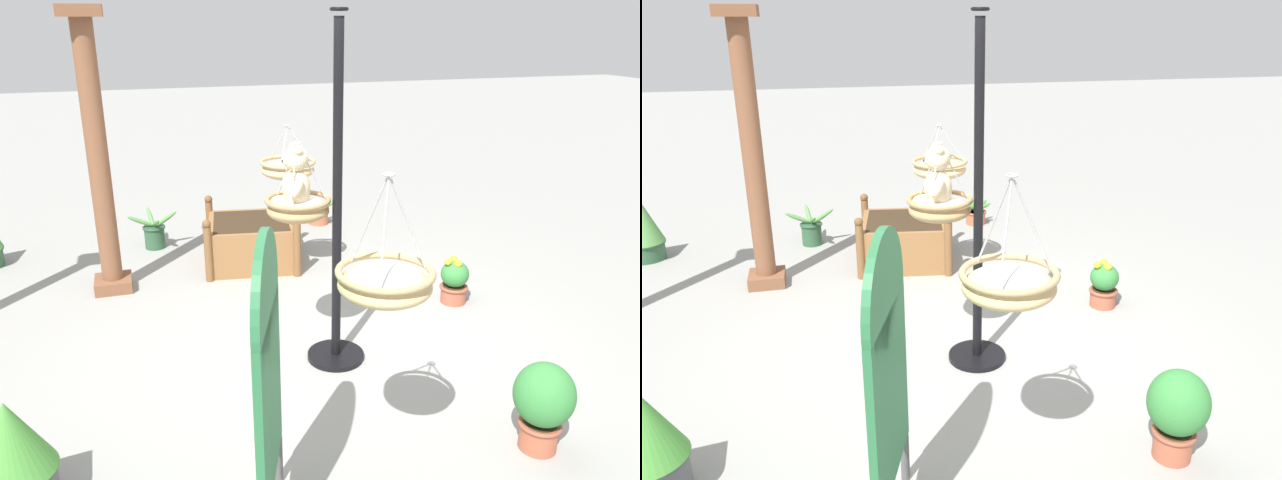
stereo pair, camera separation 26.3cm
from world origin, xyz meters
The scene contains 15 objects.
ground_plane centered at (0.00, 0.00, 0.00)m, with size 40.00×40.00×0.00m, color gray.
display_pole_central centered at (-0.11, 0.02, 0.81)m, with size 0.44×0.44×2.57m.
hanging_basket_with_teddy centered at (0.04, 0.27, 1.21)m, with size 0.48×0.48×0.57m.
teddy_bear centered at (0.04, 0.29, 1.41)m, with size 0.32×0.29×0.47m.
hanging_basket_left_high centered at (-1.48, 0.23, 1.25)m, with size 0.51×0.51×0.66m.
hanging_basket_right_low centered at (1.56, -0.05, 1.13)m, with size 0.54×0.54×0.52m.
greenhouse_pillar_left centered at (1.75, 1.68, 1.26)m, with size 0.36×0.36×2.61m.
wooden_planter_box centered at (2.04, 0.25, 0.26)m, with size 1.09×1.10×0.65m.
potted_plant_fern_front centered at (2.76, 3.00, 0.36)m, with size 0.42×0.42×0.72m.
potted_plant_flowering_red centered at (-1.10, 2.13, 0.35)m, with size 0.43×0.43×0.68m.
potted_plant_bushy_green centered at (2.82, 1.23, 0.18)m, with size 0.58×0.57×0.44m.
potted_plant_small_succulent centered at (3.10, -0.83, 0.13)m, with size 0.41×0.40×0.31m.
potted_plant_conical_shrub centered at (0.51, -1.35, 0.21)m, with size 0.27×0.27×0.45m.
potted_plant_trailing_ivy centered at (-1.48, -0.83, 0.33)m, with size 0.36×0.36×0.58m.
display_sign_board centered at (-1.59, 0.86, 0.96)m, with size 0.68×0.27×1.63m.
Camera 2 is at (-4.14, 1.12, 2.51)m, focal length 34.40 mm.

